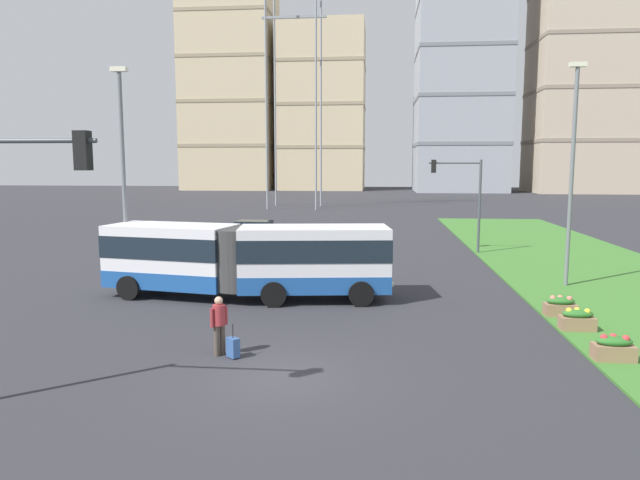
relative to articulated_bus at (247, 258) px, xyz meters
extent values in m
plane|color=#2D2D33|center=(2.87, -8.80, -1.65)|extent=(260.00, 260.00, 0.00)
cube|color=white|center=(2.81, -0.03, 0.07)|extent=(6.27, 3.25, 2.55)
cube|color=#1E519E|center=(2.81, -0.03, -0.85)|extent=(6.29, 3.28, 0.70)
cube|color=#19232D|center=(2.81, -0.03, 0.50)|extent=(6.32, 3.30, 0.90)
cube|color=white|center=(-3.22, 0.13, 0.07)|extent=(5.56, 3.38, 2.55)
cube|color=#1E519E|center=(-3.22, 0.13, -0.85)|extent=(5.58, 3.40, 0.70)
cube|color=#19232D|center=(-3.22, 0.13, 0.50)|extent=(5.61, 3.42, 0.90)
cylinder|color=#383838|center=(-0.16, -0.41, 0.07)|extent=(2.40, 2.40, 2.45)
cylinder|color=black|center=(4.43, 1.45, -1.15)|extent=(1.03, 0.41, 1.00)
cylinder|color=black|center=(4.76, -1.03, -1.15)|extent=(1.03, 0.41, 1.00)
cylinder|color=black|center=(1.06, 1.01, -1.15)|extent=(1.03, 0.41, 1.00)
cylinder|color=black|center=(1.39, -1.47, -1.15)|extent=(1.03, 0.41, 1.00)
cylinder|color=black|center=(-4.28, 1.59, -1.15)|extent=(1.03, 0.45, 1.00)
cylinder|color=black|center=(-4.72, -0.87, -1.15)|extent=(1.03, 0.45, 1.00)
sphere|color=#F9EFC6|center=(5.69, 1.26, -0.85)|extent=(0.24, 0.24, 0.24)
sphere|color=#F9EFC6|center=(5.92, -0.53, -0.85)|extent=(0.24, 0.24, 0.24)
cube|color=silver|center=(-3.13, 16.61, -1.07)|extent=(4.50, 2.07, 0.80)
cube|color=black|center=(-3.28, 16.62, -0.37)|extent=(2.47, 1.82, 0.60)
cylinder|color=black|center=(-1.58, 17.42, -1.33)|extent=(0.65, 0.26, 0.64)
cylinder|color=black|center=(-1.69, 15.62, -1.33)|extent=(0.65, 0.26, 0.64)
cylinder|color=black|center=(-4.57, 17.60, -1.33)|extent=(0.65, 0.26, 0.64)
cylinder|color=black|center=(-4.68, 15.81, -1.33)|extent=(0.65, 0.26, 0.64)
cylinder|color=#4C4238|center=(0.92, -7.20, -1.20)|extent=(0.16, 0.16, 0.90)
cylinder|color=#4C4238|center=(0.79, -7.35, -1.20)|extent=(0.16, 0.16, 0.90)
cylinder|color=maroon|center=(0.86, -7.27, -0.45)|extent=(0.36, 0.36, 0.60)
sphere|color=tan|center=(0.86, -7.27, -0.03)|extent=(0.24, 0.24, 0.24)
cylinder|color=maroon|center=(1.01, -7.09, -0.50)|extent=(0.10, 0.10, 0.55)
cylinder|color=maroon|center=(0.70, -7.45, -0.50)|extent=(0.10, 0.10, 0.55)
cube|color=#335693|center=(1.31, -7.47, -1.34)|extent=(0.43, 0.42, 0.56)
cylinder|color=black|center=(1.31, -7.47, -0.85)|extent=(0.03, 0.03, 0.40)
cube|color=#937051|center=(11.96, -6.80, -1.35)|extent=(1.10, 0.56, 0.44)
ellipsoid|color=#2D6B28|center=(11.96, -6.80, -1.03)|extent=(0.99, 0.50, 0.28)
sphere|color=red|center=(11.68, -6.80, -0.93)|extent=(0.20, 0.20, 0.20)
sphere|color=red|center=(11.96, -6.72, -0.93)|extent=(0.20, 0.20, 0.20)
sphere|color=red|center=(12.24, -6.86, -0.93)|extent=(0.20, 0.20, 0.20)
cube|color=#937051|center=(11.96, -3.80, -1.35)|extent=(1.10, 0.56, 0.44)
ellipsoid|color=#2D6B28|center=(11.96, -3.80, -1.03)|extent=(0.99, 0.50, 0.28)
sphere|color=yellow|center=(11.68, -3.80, -0.93)|extent=(0.20, 0.20, 0.20)
sphere|color=yellow|center=(11.96, -3.72, -0.93)|extent=(0.20, 0.20, 0.20)
sphere|color=yellow|center=(12.24, -3.86, -0.93)|extent=(0.20, 0.20, 0.20)
cube|color=#937051|center=(11.96, -1.99, -1.35)|extent=(1.10, 0.56, 0.44)
ellipsoid|color=#2D6B28|center=(11.96, -1.99, -1.03)|extent=(0.99, 0.50, 0.28)
sphere|color=#EF7566|center=(11.68, -1.99, -0.93)|extent=(0.20, 0.20, 0.20)
sphere|color=#EF7566|center=(11.96, -1.91, -0.93)|extent=(0.20, 0.20, 0.20)
sphere|color=#EF7566|center=(12.24, -2.05, -0.93)|extent=(0.20, 0.20, 0.20)
cube|color=black|center=(-0.60, -11.80, 4.13)|extent=(0.28, 0.28, 0.80)
sphere|color=red|center=(-0.60, -11.80, 4.38)|extent=(0.16, 0.16, 0.16)
sphere|color=yellow|center=(-0.60, -11.80, 4.12)|extent=(0.16, 0.16, 0.16)
sphere|color=green|center=(-0.60, -11.80, 3.86)|extent=(0.16, 0.16, 0.16)
cylinder|color=#474C51|center=(11.56, 13.20, 1.24)|extent=(0.16, 0.16, 5.78)
cylinder|color=#474C51|center=(10.00, 13.20, 3.93)|extent=(3.13, 0.10, 0.10)
cube|color=black|center=(8.73, 13.20, 3.73)|extent=(0.28, 0.28, 0.80)
sphere|color=red|center=(8.73, 13.20, 3.98)|extent=(0.16, 0.16, 0.16)
sphere|color=yellow|center=(8.73, 13.20, 3.72)|extent=(0.16, 0.16, 0.16)
sphere|color=green|center=(8.73, 13.20, 3.46)|extent=(0.16, 0.16, 0.16)
cylinder|color=slate|center=(-5.63, 1.11, 3.05)|extent=(0.18, 0.18, 9.40)
cube|color=white|center=(-5.63, 1.11, 7.85)|extent=(0.70, 0.28, 0.20)
cylinder|color=slate|center=(13.86, 3.56, 3.18)|extent=(0.18, 0.18, 9.67)
cube|color=white|center=(13.86, 3.56, 8.12)|extent=(0.70, 0.28, 0.20)
cube|color=beige|center=(-27.13, 104.14, 21.14)|extent=(19.15, 16.12, 45.58)
cube|color=#9C8D6E|center=(-27.13, 104.14, 7.81)|extent=(19.35, 16.32, 0.70)
cube|color=#9C8D6E|center=(-27.13, 104.14, 16.93)|extent=(19.35, 16.32, 0.70)
cube|color=#9C8D6E|center=(-27.13, 104.14, 26.04)|extent=(19.35, 16.32, 0.70)
cube|color=#9C8D6E|center=(-27.13, 104.14, 35.16)|extent=(19.35, 16.32, 0.70)
cube|color=beige|center=(-7.01, 105.40, 15.93)|extent=(18.08, 16.30, 35.17)
cube|color=#9C8D6E|center=(-7.01, 105.40, 7.49)|extent=(18.28, 16.50, 0.70)
cube|color=#9C8D6E|center=(-7.01, 105.40, 16.28)|extent=(18.28, 16.50, 0.70)
cube|color=#9C8D6E|center=(-7.01, 105.40, 25.08)|extent=(18.28, 16.50, 0.70)
cube|color=#9EA3AD|center=(21.58, 99.05, 25.73)|extent=(17.68, 17.89, 54.77)
cube|color=gray|center=(21.58, 99.05, 7.82)|extent=(17.88, 18.09, 0.70)
cube|color=gray|center=(21.58, 99.05, 16.95)|extent=(17.88, 18.09, 0.70)
cube|color=gray|center=(21.58, 99.05, 26.08)|extent=(17.88, 18.09, 0.70)
cube|color=gray|center=(21.58, 99.05, 35.21)|extent=(17.88, 18.09, 0.70)
cube|color=#C6B299|center=(45.39, 96.52, 22.30)|extent=(20.26, 16.44, 47.90)
cube|color=gray|center=(45.39, 96.52, 8.28)|extent=(20.46, 16.64, 0.70)
cube|color=gray|center=(45.39, 96.52, 17.86)|extent=(20.46, 16.64, 0.70)
cube|color=gray|center=(45.39, 96.52, 27.44)|extent=(20.46, 16.64, 0.70)
cylinder|color=gray|center=(-2.18, 52.85, 16.20)|extent=(0.24, 0.24, 35.70)
cylinder|color=gray|center=(-8.18, 52.85, 16.20)|extent=(0.24, 0.24, 35.70)
cylinder|color=gray|center=(-2.18, 46.85, 16.20)|extent=(0.24, 0.24, 35.70)
cylinder|color=gray|center=(-8.18, 46.85, 16.20)|extent=(0.24, 0.24, 35.70)
cube|color=gray|center=(-5.18, 49.85, 21.70)|extent=(8.00, 0.30, 0.30)
camera|label=1|loc=(5.39, -23.15, 3.85)|focal=32.55mm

